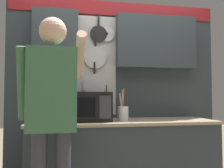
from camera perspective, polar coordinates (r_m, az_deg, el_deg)
The scene contains 6 objects.
base_cabinet_counter at distance 2.78m, azimuth 2.42°, elevation -17.52°, with size 1.97×0.66×0.89m.
back_wall_unit at distance 3.00m, azimuth 1.47°, elevation 2.55°, with size 2.54×0.20×2.30m.
microwave at distance 2.61m, azimuth -6.17°, elevation -5.14°, with size 0.52×0.35×0.30m.
knife_block at distance 2.60m, azimuth -14.72°, elevation -6.33°, with size 0.13×0.16×0.26m.
utensil_crock at distance 2.67m, azimuth 2.47°, elevation -6.50°, with size 0.12×0.12×0.34m.
person at distance 2.03m, azimuth -13.56°, elevation -5.02°, with size 0.54×0.63×1.78m.
Camera 1 is at (-0.62, -2.62, 1.14)m, focal length 40.00 mm.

